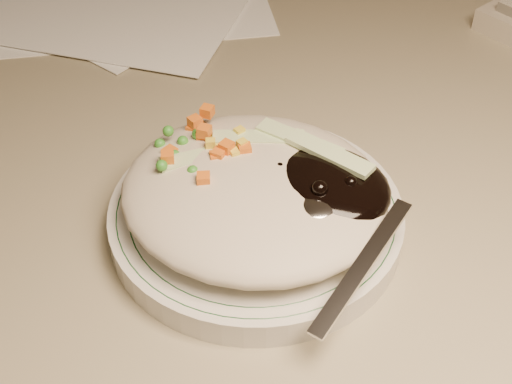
% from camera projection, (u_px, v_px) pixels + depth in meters
% --- Properties ---
extents(desk, '(1.40, 0.70, 0.74)m').
position_uv_depth(desk, '(390.00, 272.00, 0.77)').
color(desk, gray).
rests_on(desk, ground).
extents(plate, '(0.22, 0.22, 0.02)m').
position_uv_depth(plate, '(256.00, 218.00, 0.53)').
color(plate, silver).
rests_on(plate, desk).
extents(plate_rim, '(0.21, 0.21, 0.00)m').
position_uv_depth(plate_rim, '(256.00, 208.00, 0.52)').
color(plate_rim, '#144723').
rests_on(plate_rim, plate).
extents(meal, '(0.21, 0.19, 0.05)m').
position_uv_depth(meal, '(261.00, 188.00, 0.51)').
color(meal, '#BEB29A').
rests_on(meal, plate).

